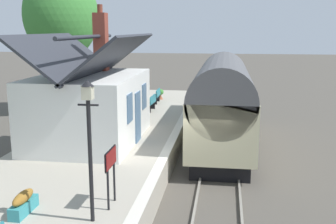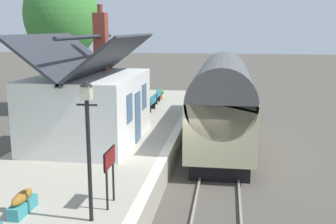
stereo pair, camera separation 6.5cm
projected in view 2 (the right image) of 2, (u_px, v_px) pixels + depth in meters
name	position (u px, v px, depth m)	size (l,w,h in m)	color
ground_plane	(196.00, 178.00, 15.67)	(160.00, 160.00, 0.00)	#4C473F
platform	(94.00, 161.00, 16.15)	(32.00, 6.13, 0.98)	#A39B8C
platform_edge_coping	(165.00, 152.00, 15.64)	(32.00, 0.36, 0.02)	beige
rail_near	(238.00, 179.00, 15.43)	(52.00, 0.08, 0.14)	gray
rail_far	(200.00, 177.00, 15.63)	(52.00, 0.08, 0.14)	gray
train	(223.00, 102.00, 19.42)	(10.43, 2.73, 4.32)	black
station_building	(90.00, 104.00, 17.10)	(6.43, 4.23, 5.72)	white
bench_platform_end	(157.00, 96.00, 26.01)	(1.41, 0.45, 0.88)	#26727F
bench_mid_platform	(151.00, 103.00, 23.55)	(1.42, 0.49, 0.88)	#26727F
planter_bench_right	(161.00, 94.00, 27.38)	(0.43, 0.43, 0.73)	#9E5138
planter_bench_left	(22.00, 203.00, 10.48)	(1.07, 0.32, 0.58)	teal
planter_by_door	(139.00, 96.00, 26.82)	(1.05, 0.32, 0.60)	black
lamp_post_platform	(88.00, 124.00, 9.62)	(0.32, 0.50, 3.50)	black
station_sign_board	(110.00, 163.00, 10.77)	(0.96, 0.06, 1.57)	black
tree_distant	(62.00, 15.00, 26.85)	(5.18, 4.84, 9.43)	#4C3828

